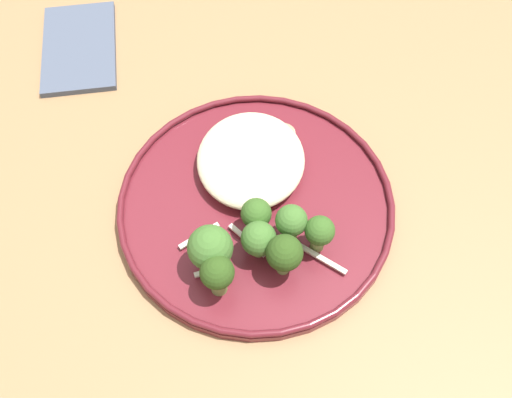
% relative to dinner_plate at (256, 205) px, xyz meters
% --- Properties ---
extents(ground, '(6.00, 6.00, 0.00)m').
position_rel_dinner_plate_xyz_m(ground, '(-0.04, -0.01, -0.75)').
color(ground, '#2D2B28').
extents(wooden_dining_table, '(1.40, 1.00, 0.74)m').
position_rel_dinner_plate_xyz_m(wooden_dining_table, '(-0.04, -0.01, -0.09)').
color(wooden_dining_table, '#9E754C').
rests_on(wooden_dining_table, ground).
extents(dinner_plate, '(0.29, 0.29, 0.02)m').
position_rel_dinner_plate_xyz_m(dinner_plate, '(0.00, 0.00, 0.00)').
color(dinner_plate, maroon).
rests_on(dinner_plate, wooden_dining_table).
extents(noodle_bed, '(0.13, 0.12, 0.03)m').
position_rel_dinner_plate_xyz_m(noodle_bed, '(-0.05, -0.01, 0.02)').
color(noodle_bed, beige).
rests_on(noodle_bed, dinner_plate).
extents(seared_scallop_right_edge, '(0.02, 0.02, 0.01)m').
position_rel_dinner_plate_xyz_m(seared_scallop_right_edge, '(-0.04, -0.02, 0.01)').
color(seared_scallop_right_edge, '#DBB77A').
rests_on(seared_scallop_right_edge, dinner_plate).
extents(seared_scallop_rear_pale, '(0.03, 0.03, 0.01)m').
position_rel_dinner_plate_xyz_m(seared_scallop_rear_pale, '(-0.08, 0.01, 0.01)').
color(seared_scallop_rear_pale, '#E5C689').
rests_on(seared_scallop_rear_pale, dinner_plate).
extents(seared_scallop_half_hidden, '(0.02, 0.02, 0.02)m').
position_rel_dinner_plate_xyz_m(seared_scallop_half_hidden, '(-0.07, -0.04, 0.01)').
color(seared_scallop_half_hidden, '#DBB77A').
rests_on(seared_scallop_half_hidden, dinner_plate).
extents(seared_scallop_center_golden, '(0.03, 0.03, 0.02)m').
position_rel_dinner_plate_xyz_m(seared_scallop_center_golden, '(-0.08, 0.03, 0.01)').
color(seared_scallop_center_golden, beige).
rests_on(seared_scallop_center_golden, dinner_plate).
extents(seared_scallop_tilted_round, '(0.03, 0.03, 0.01)m').
position_rel_dinner_plate_xyz_m(seared_scallop_tilted_round, '(-0.05, -0.05, 0.01)').
color(seared_scallop_tilted_round, '#DBB77A').
rests_on(seared_scallop_tilted_round, dinner_plate).
extents(seared_scallop_tiny_bay, '(0.03, 0.03, 0.01)m').
position_rel_dinner_plate_xyz_m(seared_scallop_tiny_bay, '(-0.06, 0.00, 0.01)').
color(seared_scallop_tiny_bay, '#DBB77A').
rests_on(seared_scallop_tiny_bay, dinner_plate).
extents(seared_scallop_on_noodles, '(0.03, 0.03, 0.02)m').
position_rel_dinner_plate_xyz_m(seared_scallop_on_noodles, '(-0.02, -0.01, 0.01)').
color(seared_scallop_on_noodles, '#E5C689').
rests_on(seared_scallop_on_noodles, dinner_plate).
extents(broccoli_floret_beside_noodles, '(0.03, 0.03, 0.05)m').
position_rel_dinner_plate_xyz_m(broccoli_floret_beside_noodles, '(0.03, 0.00, 0.03)').
color(broccoli_floret_beside_noodles, '#89A356').
rests_on(broccoli_floret_beside_noodles, dinner_plate).
extents(broccoli_floret_rear_charred, '(0.04, 0.04, 0.06)m').
position_rel_dinner_plate_xyz_m(broccoli_floret_rear_charred, '(0.07, -0.04, 0.04)').
color(broccoli_floret_rear_charred, '#7A994C').
rests_on(broccoli_floret_rear_charred, dinner_plate).
extents(broccoli_floret_split_head, '(0.03, 0.03, 0.05)m').
position_rel_dinner_plate_xyz_m(broccoli_floret_split_head, '(0.04, 0.04, 0.03)').
color(broccoli_floret_split_head, '#89A356').
rests_on(broccoli_floret_split_head, dinner_plate).
extents(broccoli_floret_near_rim, '(0.03, 0.03, 0.05)m').
position_rel_dinner_plate_xyz_m(broccoli_floret_near_rim, '(0.05, 0.06, 0.03)').
color(broccoli_floret_near_rim, '#7A994C').
rests_on(broccoli_floret_near_rim, dinner_plate).
extents(broccoli_floret_small_sprig, '(0.04, 0.04, 0.05)m').
position_rel_dinner_plate_xyz_m(broccoli_floret_small_sprig, '(0.07, 0.03, 0.04)').
color(broccoli_floret_small_sprig, '#7A994C').
rests_on(broccoli_floret_small_sprig, dinner_plate).
extents(broccoli_floret_left_leaning, '(0.03, 0.03, 0.05)m').
position_rel_dinner_plate_xyz_m(broccoli_floret_left_leaning, '(0.06, 0.00, 0.03)').
color(broccoli_floret_left_leaning, '#7A994C').
rests_on(broccoli_floret_left_leaning, dinner_plate).
extents(broccoli_floret_center_pile, '(0.03, 0.03, 0.06)m').
position_rel_dinner_plate_xyz_m(broccoli_floret_center_pile, '(0.10, -0.03, 0.04)').
color(broccoli_floret_center_pile, '#7A994C').
rests_on(broccoli_floret_center_pile, dinner_plate).
extents(onion_sliver_curled_piece, '(0.03, 0.04, 0.00)m').
position_rel_dinner_plate_xyz_m(onion_sliver_curled_piece, '(0.04, -0.06, 0.01)').
color(onion_sliver_curled_piece, silver).
rests_on(onion_sliver_curled_piece, dinner_plate).
extents(onion_sliver_long_sliver, '(0.04, 0.04, 0.00)m').
position_rel_dinner_plate_xyz_m(onion_sliver_long_sliver, '(0.05, -0.01, 0.01)').
color(onion_sliver_long_sliver, silver).
rests_on(onion_sliver_long_sliver, dinner_plate).
extents(onion_sliver_short_strip, '(0.02, 0.04, 0.00)m').
position_rel_dinner_plate_xyz_m(onion_sliver_short_strip, '(0.08, -0.04, 0.01)').
color(onion_sliver_short_strip, silver).
rests_on(onion_sliver_short_strip, dinner_plate).
extents(onion_sliver_pale_crescent, '(0.03, 0.05, 0.00)m').
position_rel_dinner_plate_xyz_m(onion_sliver_pale_crescent, '(0.06, 0.07, 0.01)').
color(onion_sliver_pale_crescent, silver).
rests_on(onion_sliver_pale_crescent, dinner_plate).
extents(folded_napkin, '(0.16, 0.11, 0.01)m').
position_rel_dinner_plate_xyz_m(folded_napkin, '(-0.23, -0.23, -0.00)').
color(folded_napkin, '#4C566B').
rests_on(folded_napkin, wooden_dining_table).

